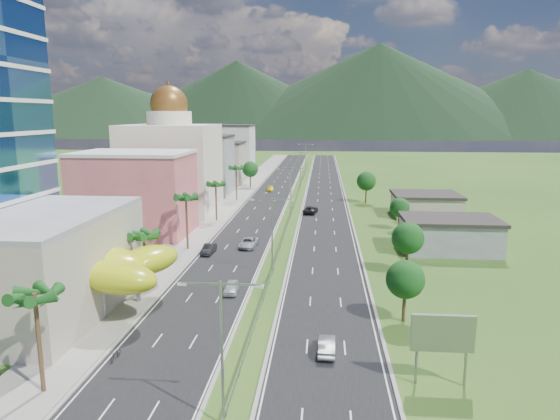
# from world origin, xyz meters

# --- Properties ---
(ground) EXTENTS (500.00, 500.00, 0.00)m
(ground) POSITION_xyz_m (0.00, 0.00, 0.00)
(ground) COLOR #2D5119
(ground) RESTS_ON ground
(road_left) EXTENTS (11.00, 260.00, 0.04)m
(road_left) POSITION_xyz_m (-7.50, 90.00, 0.02)
(road_left) COLOR black
(road_left) RESTS_ON ground
(road_right) EXTENTS (11.00, 260.00, 0.04)m
(road_right) POSITION_xyz_m (7.50, 90.00, 0.02)
(road_right) COLOR black
(road_right) RESTS_ON ground
(sidewalk_left) EXTENTS (7.00, 260.00, 0.12)m
(sidewalk_left) POSITION_xyz_m (-17.00, 90.00, 0.06)
(sidewalk_left) COLOR gray
(sidewalk_left) RESTS_ON ground
(median_guardrail) EXTENTS (0.10, 216.06, 0.76)m
(median_guardrail) POSITION_xyz_m (0.00, 71.99, 0.62)
(median_guardrail) COLOR gray
(median_guardrail) RESTS_ON ground
(streetlight_median_a) EXTENTS (6.04, 0.25, 11.00)m
(streetlight_median_a) POSITION_xyz_m (0.00, -25.00, 6.75)
(streetlight_median_a) COLOR gray
(streetlight_median_a) RESTS_ON ground
(streetlight_median_b) EXTENTS (6.04, 0.25, 11.00)m
(streetlight_median_b) POSITION_xyz_m (0.00, 10.00, 6.75)
(streetlight_median_b) COLOR gray
(streetlight_median_b) RESTS_ON ground
(streetlight_median_c) EXTENTS (6.04, 0.25, 11.00)m
(streetlight_median_c) POSITION_xyz_m (0.00, 50.00, 6.75)
(streetlight_median_c) COLOR gray
(streetlight_median_c) RESTS_ON ground
(streetlight_median_d) EXTENTS (6.04, 0.25, 11.00)m
(streetlight_median_d) POSITION_xyz_m (0.00, 95.00, 6.75)
(streetlight_median_d) COLOR gray
(streetlight_median_d) RESTS_ON ground
(streetlight_median_e) EXTENTS (6.04, 0.25, 11.00)m
(streetlight_median_e) POSITION_xyz_m (0.00, 140.00, 6.75)
(streetlight_median_e) COLOR gray
(streetlight_median_e) RESTS_ON ground
(lime_canopy) EXTENTS (18.00, 15.00, 7.40)m
(lime_canopy) POSITION_xyz_m (-20.00, -4.00, 4.99)
(lime_canopy) COLOR #B5C012
(lime_canopy) RESTS_ON ground
(pink_shophouse) EXTENTS (20.00, 15.00, 15.00)m
(pink_shophouse) POSITION_xyz_m (-28.00, 32.00, 7.50)
(pink_shophouse) COLOR #CA5364
(pink_shophouse) RESTS_ON ground
(domed_building) EXTENTS (20.00, 20.00, 28.70)m
(domed_building) POSITION_xyz_m (-28.00, 55.00, 11.35)
(domed_building) COLOR beige
(domed_building) RESTS_ON ground
(midrise_grey) EXTENTS (16.00, 15.00, 16.00)m
(midrise_grey) POSITION_xyz_m (-27.00, 80.00, 8.00)
(midrise_grey) COLOR gray
(midrise_grey) RESTS_ON ground
(midrise_beige) EXTENTS (16.00, 15.00, 13.00)m
(midrise_beige) POSITION_xyz_m (-27.00, 102.00, 6.50)
(midrise_beige) COLOR #ACA38D
(midrise_beige) RESTS_ON ground
(midrise_white) EXTENTS (16.00, 15.00, 18.00)m
(midrise_white) POSITION_xyz_m (-27.00, 125.00, 9.00)
(midrise_white) COLOR silver
(midrise_white) RESTS_ON ground
(billboard) EXTENTS (5.20, 0.35, 6.20)m
(billboard) POSITION_xyz_m (17.00, -18.00, 4.42)
(billboard) COLOR gray
(billboard) RESTS_ON ground
(shed_near) EXTENTS (15.00, 10.00, 5.00)m
(shed_near) POSITION_xyz_m (28.00, 25.00, 2.50)
(shed_near) COLOR gray
(shed_near) RESTS_ON ground
(shed_far) EXTENTS (14.00, 12.00, 4.40)m
(shed_far) POSITION_xyz_m (30.00, 55.00, 2.20)
(shed_far) COLOR #ACA38D
(shed_far) RESTS_ON ground
(palm_tree_a) EXTENTS (3.60, 3.60, 9.10)m
(palm_tree_a) POSITION_xyz_m (-15.50, -22.00, 8.02)
(palm_tree_a) COLOR #47301C
(palm_tree_a) RESTS_ON ground
(palm_tree_b) EXTENTS (3.60, 3.60, 8.10)m
(palm_tree_b) POSITION_xyz_m (-15.50, 2.00, 7.06)
(palm_tree_b) COLOR #47301C
(palm_tree_b) RESTS_ON ground
(palm_tree_c) EXTENTS (3.60, 3.60, 9.60)m
(palm_tree_c) POSITION_xyz_m (-15.50, 22.00, 8.50)
(palm_tree_c) COLOR #47301C
(palm_tree_c) RESTS_ON ground
(palm_tree_d) EXTENTS (3.60, 3.60, 8.60)m
(palm_tree_d) POSITION_xyz_m (-15.50, 45.00, 7.54)
(palm_tree_d) COLOR #47301C
(palm_tree_d) RESTS_ON ground
(palm_tree_e) EXTENTS (3.60, 3.60, 9.40)m
(palm_tree_e) POSITION_xyz_m (-15.50, 70.00, 8.31)
(palm_tree_e) COLOR #47301C
(palm_tree_e) RESTS_ON ground
(leafy_tree_lfar) EXTENTS (4.90, 4.90, 8.05)m
(leafy_tree_lfar) POSITION_xyz_m (-15.50, 95.00, 5.58)
(leafy_tree_lfar) COLOR #47301C
(leafy_tree_lfar) RESTS_ON ground
(leafy_tree_ra) EXTENTS (4.20, 4.20, 6.90)m
(leafy_tree_ra) POSITION_xyz_m (16.00, -5.00, 4.78)
(leafy_tree_ra) COLOR #47301C
(leafy_tree_ra) RESTS_ON ground
(leafy_tree_rb) EXTENTS (4.55, 4.55, 7.47)m
(leafy_tree_rb) POSITION_xyz_m (19.00, 12.00, 5.18)
(leafy_tree_rb) COLOR #47301C
(leafy_tree_rb) RESTS_ON ground
(leafy_tree_rc) EXTENTS (3.85, 3.85, 6.33)m
(leafy_tree_rc) POSITION_xyz_m (22.00, 40.00, 4.37)
(leafy_tree_rc) COLOR #47301C
(leafy_tree_rc) RESTS_ON ground
(leafy_tree_rd) EXTENTS (4.90, 4.90, 8.05)m
(leafy_tree_rd) POSITION_xyz_m (18.00, 70.00, 5.58)
(leafy_tree_rd) COLOR #47301C
(leafy_tree_rd) RESTS_ON ground
(mountain_ridge) EXTENTS (860.00, 140.00, 90.00)m
(mountain_ridge) POSITION_xyz_m (60.00, 450.00, 0.00)
(mountain_ridge) COLOR black
(mountain_ridge) RESTS_ON ground
(car_white_near_left) EXTENTS (1.92, 4.23, 1.41)m
(car_white_near_left) POSITION_xyz_m (-4.44, 2.08, 0.74)
(car_white_near_left) COLOR silver
(car_white_near_left) RESTS_ON road_left
(car_dark_left) EXTENTS (1.85, 4.72, 1.53)m
(car_dark_left) POSITION_xyz_m (-11.36, 19.64, 0.81)
(car_dark_left) COLOR black
(car_dark_left) RESTS_ON road_left
(car_silver_mid_left) EXTENTS (3.04, 5.87, 1.58)m
(car_silver_mid_left) POSITION_xyz_m (-5.48, 24.07, 0.83)
(car_silver_mid_left) COLOR #A4A6AC
(car_silver_mid_left) RESTS_ON road_left
(car_yellow_far_left) EXTENTS (2.25, 4.86, 1.38)m
(car_yellow_far_left) POSITION_xyz_m (-8.47, 87.37, 0.73)
(car_yellow_far_left) COLOR yellow
(car_yellow_far_left) RESTS_ON road_left
(car_silver_right) EXTENTS (1.69, 4.53, 1.48)m
(car_silver_right) POSITION_xyz_m (7.58, -13.18, 0.78)
(car_silver_right) COLOR #9B9CA2
(car_silver_right) RESTS_ON road_right
(car_dark_far_right) EXTENTS (3.62, 6.30, 1.65)m
(car_dark_far_right) POSITION_xyz_m (4.24, 54.61, 0.87)
(car_dark_far_right) COLOR black
(car_dark_far_right) RESTS_ON road_right
(motorcycle) EXTENTS (0.67, 2.03, 1.29)m
(motorcycle) POSITION_xyz_m (-11.86, -16.21, 0.68)
(motorcycle) COLOR black
(motorcycle) RESTS_ON road_left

